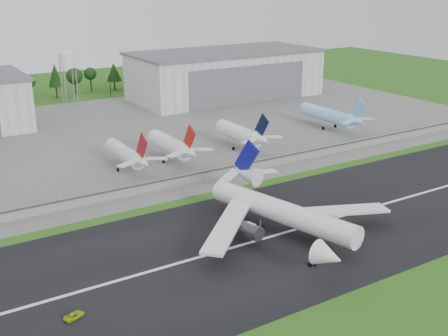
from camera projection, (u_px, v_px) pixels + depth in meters
ground at (322, 244)px, 138.55m from camera, size 600.00×600.00×0.00m
runway at (297, 229)px, 146.57m from camera, size 320.00×60.00×0.10m
runway_centerline at (297, 229)px, 146.56m from camera, size 220.00×1.00×0.02m
apron at (131, 134)px, 234.97m from camera, size 320.00×150.00×0.10m
blast_fence at (209, 174)px, 182.16m from camera, size 240.00×0.61×3.50m
hangar_east at (226, 74)px, 304.50m from camera, size 102.00×47.00×25.20m
water_tower at (67, 58)px, 276.79m from camera, size 8.40×8.40×29.40m
utility_poles at (72, 101)px, 299.27m from camera, size 230.00×3.00×12.00m
treeline at (63, 96)px, 311.32m from camera, size 320.00×16.00×22.00m
main_airliner at (282, 217)px, 142.03m from camera, size 55.56×58.60×18.17m
ground_vehicle at (74, 316)px, 108.16m from camera, size 4.65×3.20×1.18m
parked_jet_red_a at (128, 155)px, 188.66m from camera, size 7.36×31.29×16.36m
parked_jet_red_b at (174, 146)px, 197.16m from camera, size 7.36×31.29×16.72m
parked_jet_navy at (243, 134)px, 211.88m from camera, size 7.36×31.29×16.76m
parked_jet_skyblue at (332, 116)px, 240.56m from camera, size 7.36×37.29×16.67m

